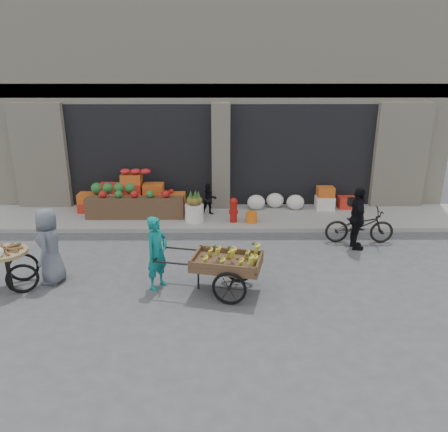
{
  "coord_description": "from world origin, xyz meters",
  "views": [
    {
      "loc": [
        0.0,
        -8.04,
        4.26
      ],
      "look_at": [
        0.07,
        1.19,
        1.1
      ],
      "focal_mm": 35.0,
      "sensor_mm": 36.0,
      "label": 1
    }
  ],
  "objects_px": {
    "banana_cart": "(224,260)",
    "cyclist": "(358,218)",
    "tricycle_cart": "(7,263)",
    "seated_person": "(209,199)",
    "vendor_grey": "(50,246)",
    "bicycle": "(359,226)",
    "vendor_woman": "(157,253)",
    "pineapple_bin": "(194,213)",
    "orange_bucket": "(251,217)",
    "fire_hydrant": "(234,209)"
  },
  "relations": [
    {
      "from": "tricycle_cart",
      "to": "fire_hydrant",
      "type": "bearing_deg",
      "value": 16.91
    },
    {
      "from": "banana_cart",
      "to": "vendor_woman",
      "type": "height_order",
      "value": "vendor_woman"
    },
    {
      "from": "orange_bucket",
      "to": "tricycle_cart",
      "type": "xyz_separation_m",
      "value": [
        -5.11,
        -3.62,
        0.3
      ]
    },
    {
      "from": "orange_bucket",
      "to": "vendor_grey",
      "type": "relative_size",
      "value": 0.2
    },
    {
      "from": "fire_hydrant",
      "to": "banana_cart",
      "type": "height_order",
      "value": "banana_cart"
    },
    {
      "from": "banana_cart",
      "to": "bicycle",
      "type": "distance_m",
      "value": 4.31
    },
    {
      "from": "seated_person",
      "to": "vendor_grey",
      "type": "height_order",
      "value": "vendor_grey"
    },
    {
      "from": "bicycle",
      "to": "cyclist",
      "type": "bearing_deg",
      "value": 155.61
    },
    {
      "from": "banana_cart",
      "to": "cyclist",
      "type": "height_order",
      "value": "cyclist"
    },
    {
      "from": "fire_hydrant",
      "to": "seated_person",
      "type": "bearing_deg",
      "value": 137.12
    },
    {
      "from": "tricycle_cart",
      "to": "banana_cart",
      "type": "bearing_deg",
      "value": -23.52
    },
    {
      "from": "banana_cart",
      "to": "cyclist",
      "type": "relative_size",
      "value": 1.53
    },
    {
      "from": "pineapple_bin",
      "to": "banana_cart",
      "type": "xyz_separation_m",
      "value": [
        0.81,
        -3.86,
        0.32
      ]
    },
    {
      "from": "banana_cart",
      "to": "cyclist",
      "type": "xyz_separation_m",
      "value": [
        3.25,
        2.17,
        0.1
      ]
    },
    {
      "from": "pineapple_bin",
      "to": "vendor_woman",
      "type": "xyz_separation_m",
      "value": [
        -0.53,
        -3.66,
        0.39
      ]
    },
    {
      "from": "seated_person",
      "to": "tricycle_cart",
      "type": "xyz_separation_m",
      "value": [
        -3.91,
        -4.32,
        -0.02
      ]
    },
    {
      "from": "orange_bucket",
      "to": "fire_hydrant",
      "type": "bearing_deg",
      "value": 174.29
    },
    {
      "from": "pineapple_bin",
      "to": "seated_person",
      "type": "distance_m",
      "value": 0.75
    },
    {
      "from": "pineapple_bin",
      "to": "bicycle",
      "type": "distance_m",
      "value": 4.45
    },
    {
      "from": "fire_hydrant",
      "to": "bicycle",
      "type": "distance_m",
      "value": 3.39
    },
    {
      "from": "orange_bucket",
      "to": "cyclist",
      "type": "relative_size",
      "value": 0.2
    },
    {
      "from": "banana_cart",
      "to": "vendor_grey",
      "type": "relative_size",
      "value": 1.5
    },
    {
      "from": "pineapple_bin",
      "to": "orange_bucket",
      "type": "xyz_separation_m",
      "value": [
        1.6,
        -0.1,
        -0.1
      ]
    },
    {
      "from": "vendor_grey",
      "to": "fire_hydrant",
      "type": "bearing_deg",
      "value": 130.75
    },
    {
      "from": "fire_hydrant",
      "to": "pineapple_bin",
      "type": "bearing_deg",
      "value": 177.4
    },
    {
      "from": "vendor_grey",
      "to": "cyclist",
      "type": "bearing_deg",
      "value": 103.81
    },
    {
      "from": "tricycle_cart",
      "to": "seated_person",
      "type": "bearing_deg",
      "value": 26.24
    },
    {
      "from": "vendor_woman",
      "to": "tricycle_cart",
      "type": "height_order",
      "value": "vendor_woman"
    },
    {
      "from": "vendor_woman",
      "to": "pineapple_bin",
      "type": "bearing_deg",
      "value": 23.53
    },
    {
      "from": "pineapple_bin",
      "to": "orange_bucket",
      "type": "bearing_deg",
      "value": -3.58
    },
    {
      "from": "vendor_woman",
      "to": "bicycle",
      "type": "bearing_deg",
      "value": -31.94
    },
    {
      "from": "tricycle_cart",
      "to": "bicycle",
      "type": "bearing_deg",
      "value": -4.25
    },
    {
      "from": "seated_person",
      "to": "vendor_grey",
      "type": "bearing_deg",
      "value": -138.29
    },
    {
      "from": "banana_cart",
      "to": "vendor_woman",
      "type": "distance_m",
      "value": 1.36
    },
    {
      "from": "fire_hydrant",
      "to": "vendor_grey",
      "type": "relative_size",
      "value": 0.44
    },
    {
      "from": "vendor_grey",
      "to": "bicycle",
      "type": "xyz_separation_m",
      "value": [
        7.01,
        2.1,
        -0.35
      ]
    },
    {
      "from": "orange_bucket",
      "to": "bicycle",
      "type": "height_order",
      "value": "bicycle"
    },
    {
      "from": "fire_hydrant",
      "to": "seated_person",
      "type": "xyz_separation_m",
      "value": [
        -0.7,
        0.65,
        0.08
      ]
    },
    {
      "from": "pineapple_bin",
      "to": "fire_hydrant",
      "type": "distance_m",
      "value": 1.11
    },
    {
      "from": "seated_person",
      "to": "vendor_woman",
      "type": "height_order",
      "value": "vendor_woman"
    },
    {
      "from": "fire_hydrant",
      "to": "tricycle_cart",
      "type": "height_order",
      "value": "tricycle_cart"
    },
    {
      "from": "pineapple_bin",
      "to": "vendor_woman",
      "type": "distance_m",
      "value": 3.72
    },
    {
      "from": "orange_bucket",
      "to": "banana_cart",
      "type": "bearing_deg",
      "value": -101.82
    },
    {
      "from": "pineapple_bin",
      "to": "orange_bucket",
      "type": "relative_size",
      "value": 1.62
    },
    {
      "from": "orange_bucket",
      "to": "tricycle_cart",
      "type": "bearing_deg",
      "value": -144.68
    },
    {
      "from": "fire_hydrant",
      "to": "banana_cart",
      "type": "bearing_deg",
      "value": -94.32
    },
    {
      "from": "vendor_grey",
      "to": "tricycle_cart",
      "type": "bearing_deg",
      "value": -66.67
    },
    {
      "from": "orange_bucket",
      "to": "bicycle",
      "type": "xyz_separation_m",
      "value": [
        2.66,
        -1.19,
        0.18
      ]
    },
    {
      "from": "orange_bucket",
      "to": "vendor_grey",
      "type": "bearing_deg",
      "value": -142.9
    },
    {
      "from": "vendor_woman",
      "to": "orange_bucket",
      "type": "bearing_deg",
      "value": 0.86
    }
  ]
}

